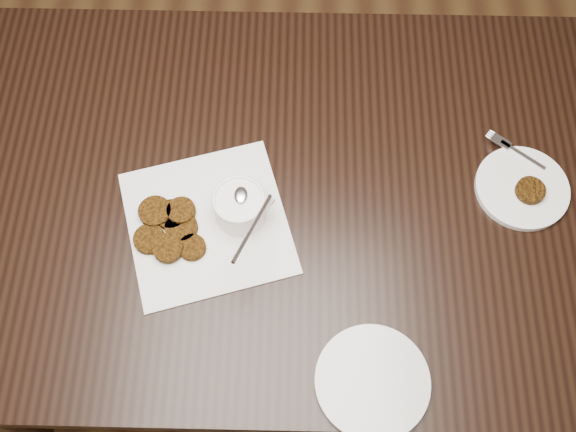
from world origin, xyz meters
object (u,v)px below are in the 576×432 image
object	(u,v)px
napkin	(207,223)
sauce_ramekin	(238,198)
plate_with_patty	(523,186)
table	(263,261)
plate_empty	(372,382)

from	to	relation	value
napkin	sauce_ramekin	xyz separation A→B (m)	(0.06, 0.02, 0.07)
napkin	plate_with_patty	bearing A→B (deg)	7.97
napkin	plate_with_patty	xyz separation A→B (m)	(0.59, 0.08, 0.01)
table	sauce_ramekin	bearing A→B (deg)	-116.88
sauce_ramekin	plate_empty	distance (m)	0.39
table	plate_with_patty	world-z (taller)	plate_with_patty
napkin	plate_with_patty	distance (m)	0.60
plate_with_patty	plate_empty	bearing A→B (deg)	-128.79
table	plate_empty	world-z (taller)	plate_empty
table	napkin	size ratio (longest dim) A/B	4.75
napkin	plate_with_patty	world-z (taller)	plate_with_patty
table	plate_empty	size ratio (longest dim) A/B	7.11
sauce_ramekin	plate_with_patty	world-z (taller)	sauce_ramekin
plate_empty	napkin	bearing A→B (deg)	135.96
plate_with_patty	plate_empty	size ratio (longest dim) A/B	0.92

